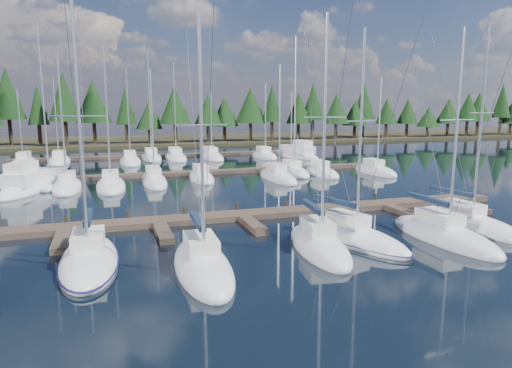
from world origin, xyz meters
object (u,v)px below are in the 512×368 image
object	(u,v)px
front_sailboat_2	(203,265)
motor_yacht_right	(301,154)
motor_yacht_left	(25,186)
front_sailboat_5	(443,235)
front_sailboat_6	(466,223)
main_dock	(243,217)
front_sailboat_1	(89,260)
front_sailboat_4	(351,237)
front_sailboat_3	(319,245)

from	to	relation	value
front_sailboat_2	motor_yacht_right	distance (m)	50.36
motor_yacht_left	front_sailboat_5	bearing A→B (deg)	-43.08
front_sailboat_6	main_dock	bearing A→B (deg)	154.13
main_dock	motor_yacht_right	world-z (taller)	motor_yacht_right
motor_yacht_left	front_sailboat_2	bearing A→B (deg)	-65.46
front_sailboat_1	front_sailboat_6	xyz separation A→B (m)	(24.13, -0.14, 0.01)
main_dock	front_sailboat_4	xyz separation A→B (m)	(4.78, -7.03, 0.08)
front_sailboat_3	front_sailboat_1	bearing A→B (deg)	173.51
front_sailboat_3	front_sailboat_2	bearing A→B (deg)	-170.20
front_sailboat_6	motor_yacht_left	size ratio (longest dim) A/B	1.39
main_dock	front_sailboat_6	xyz separation A→B (m)	(13.82, -6.70, 0.09)
front_sailboat_3	front_sailboat_6	xyz separation A→B (m)	(11.65, 1.28, 0.00)
main_dock	motor_yacht_left	size ratio (longest dim) A/B	4.38
front_sailboat_4	motor_yacht_left	world-z (taller)	front_sailboat_4
main_dock	front_sailboat_6	size ratio (longest dim) A/B	3.14
front_sailboat_3	motor_yacht_right	distance (m)	46.21
main_dock	front_sailboat_4	size ratio (longest dim) A/B	3.31
main_dock	motor_yacht_right	xyz separation A→B (m)	(19.74, 34.75, 0.29)
front_sailboat_1	front_sailboat_4	world-z (taller)	front_sailboat_1
front_sailboat_2	front_sailboat_6	distance (m)	18.84
front_sailboat_5	front_sailboat_6	world-z (taller)	front_sailboat_6
front_sailboat_3	front_sailboat_5	bearing A→B (deg)	-3.59
front_sailboat_2	front_sailboat_3	world-z (taller)	front_sailboat_3
motor_yacht_left	front_sailboat_4	bearing A→B (deg)	-47.98
front_sailboat_2	front_sailboat_5	size ratio (longest dim) A/B	0.99
front_sailboat_4	front_sailboat_6	xyz separation A→B (m)	(9.04, 0.33, 0.01)
main_dock	motor_yacht_right	bearing A→B (deg)	60.40
front_sailboat_4	motor_yacht_left	bearing A→B (deg)	132.02
front_sailboat_2	front_sailboat_5	distance (m)	15.25
front_sailboat_4	front_sailboat_3	bearing A→B (deg)	-159.93
main_dock	front_sailboat_1	bearing A→B (deg)	-147.51
front_sailboat_4	motor_yacht_right	world-z (taller)	front_sailboat_4
front_sailboat_2	motor_yacht_left	xyz separation A→B (m)	(-11.90, 26.06, 0.23)
front_sailboat_1	front_sailboat_4	size ratio (longest dim) A/B	1.05
front_sailboat_4	front_sailboat_5	xyz separation A→B (m)	(5.59, -1.47, 0.00)
main_dock	front_sailboat_4	distance (m)	8.50
front_sailboat_5	front_sailboat_6	xyz separation A→B (m)	(3.45, 1.80, 0.01)
front_sailboat_1	motor_yacht_left	xyz separation A→B (m)	(-6.45, 23.43, 0.24)
front_sailboat_3	motor_yacht_left	xyz separation A→B (m)	(-18.92, 24.85, 0.22)
main_dock	front_sailboat_3	size ratio (longest dim) A/B	3.20
main_dock	front_sailboat_1	distance (m)	12.22
front_sailboat_5	motor_yacht_right	size ratio (longest dim) A/B	1.43
front_sailboat_1	front_sailboat_3	world-z (taller)	front_sailboat_1
front_sailboat_4	main_dock	bearing A→B (deg)	124.20
front_sailboat_2	front_sailboat_4	distance (m)	9.88
motor_yacht_right	front_sailboat_1	bearing A→B (deg)	-126.03
main_dock	front_sailboat_5	distance (m)	13.41
main_dock	front_sailboat_5	xyz separation A→B (m)	(10.37, -8.50, 0.08)
main_dock	front_sailboat_3	bearing A→B (deg)	-74.81
main_dock	front_sailboat_2	size ratio (longest dim) A/B	3.31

